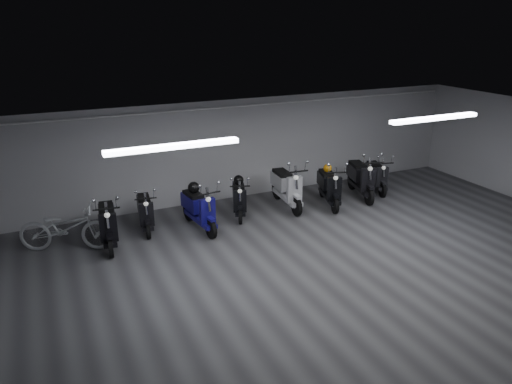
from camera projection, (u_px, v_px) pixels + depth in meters
name	position (u px, v px, depth m)	size (l,w,h in m)	color
floor	(340.00, 275.00, 9.71)	(14.00, 10.00, 0.01)	#3D3D3F
ceiling	(349.00, 138.00, 8.75)	(14.00, 10.00, 0.01)	gray
back_wall	(242.00, 149.00, 13.50)	(14.00, 0.01, 2.80)	#AFAFB2
fluor_strip_left	(173.00, 146.00, 8.45)	(2.40, 0.18, 0.08)	white
fluor_strip_right	(435.00, 118.00, 10.80)	(2.40, 0.18, 0.08)	white
conduit	(243.00, 106.00, 13.01)	(0.05, 0.05, 13.60)	white
scooter_1	(107.00, 217.00, 10.74)	(0.61, 1.84, 1.37)	black
scooter_3	(145.00, 206.00, 11.57)	(0.55, 1.65, 1.23)	black
scooter_4	(199.00, 203.00, 11.56)	(0.62, 1.85, 1.37)	navy
scooter_5	(239.00, 193.00, 12.40)	(0.55, 1.64, 1.22)	black
scooter_6	(287.00, 181.00, 12.93)	(0.66, 1.98, 1.48)	silver
scooter_7	(330.00, 181.00, 13.08)	(0.62, 1.87, 1.39)	black
scooter_8	(362.00, 172.00, 13.68)	(0.66, 1.98, 1.47)	black
scooter_9	(377.00, 171.00, 14.18)	(0.56, 1.69, 1.26)	black
bicycle	(65.00, 223.00, 10.53)	(0.71, 2.00, 1.30)	silver
helmet_0	(194.00, 188.00, 11.66)	(0.28, 0.28, 0.28)	black
helmet_1	(328.00, 168.00, 13.22)	(0.23, 0.23, 0.23)	orange
helmet_2	(239.00, 180.00, 12.52)	(0.27, 0.27, 0.27)	black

